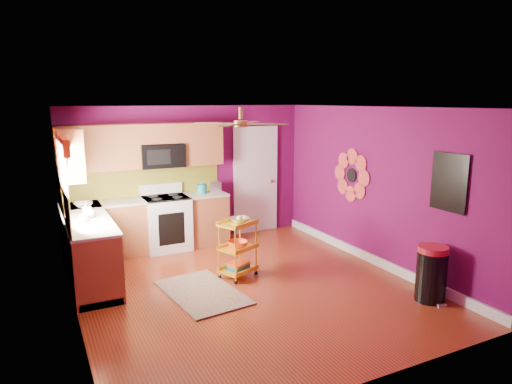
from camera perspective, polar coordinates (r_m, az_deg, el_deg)
ground at (r=6.59m, az=-1.02°, el=-11.78°), size 5.00×5.00×0.00m
room_envelope at (r=6.14m, az=-0.84°, el=2.41°), size 4.54×5.04×2.52m
lower_cabinets at (r=7.70m, az=-16.14°, el=-5.34°), size 2.81×2.31×0.94m
electric_range at (r=8.19m, az=-11.14°, el=-3.75°), size 0.76×0.66×1.13m
upper_cabinetry at (r=7.80m, az=-16.43°, el=5.10°), size 2.80×2.30×1.26m
left_window at (r=6.58m, az=-23.00°, el=3.03°), size 0.08×1.35×1.08m
panel_door at (r=9.00m, az=-0.07°, el=1.37°), size 0.95×0.11×2.15m
right_wall_art at (r=7.14m, az=16.52°, el=1.67°), size 0.04×2.74×1.04m
ceiling_fan at (r=6.24m, az=-1.89°, el=8.62°), size 1.01×1.01×0.26m
shag_rug at (r=6.43m, az=-6.74°, el=-12.34°), size 1.02×1.51×0.02m
rolling_cart at (r=6.78m, az=-2.24°, el=-6.74°), size 0.63×0.55×0.94m
trash_can at (r=6.46m, az=21.07°, el=-9.51°), size 0.42×0.44×0.74m
teal_kettle at (r=8.30m, az=-6.79°, el=0.42°), size 0.18×0.18×0.21m
toaster at (r=8.43m, az=-5.22°, el=0.67°), size 0.22×0.15×0.18m
soap_bottle_a at (r=7.00m, az=-20.49°, el=-2.12°), size 0.09×0.09×0.21m
soap_bottle_b at (r=6.95m, az=-20.01°, el=-2.35°), size 0.13×0.13×0.17m
counter_dish at (r=7.70m, az=-20.78°, el=-1.49°), size 0.28×0.28×0.07m
counter_cup at (r=6.75m, az=-20.69°, el=-3.06°), size 0.14×0.14×0.11m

